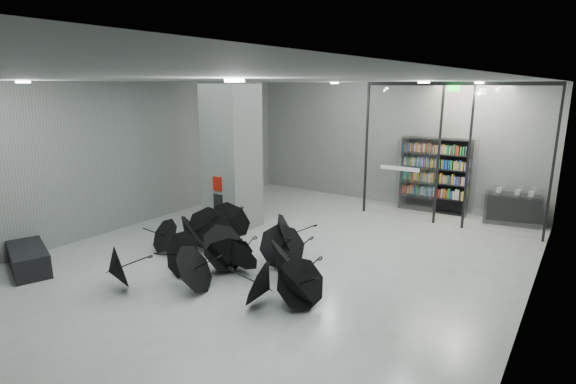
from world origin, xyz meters
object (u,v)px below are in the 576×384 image
Objects in this scene: bookshelf at (434,175)px; shop_counter at (512,209)px; bench at (29,259)px; column at (232,157)px; umbrella_cluster at (231,257)px.

shop_counter is (2.29, -0.08, -0.72)m from bookshelf.
bench is 1.07× the size of shop_counter.
column reaches higher than bookshelf.
column reaches higher than bench.
bookshelf is 1.58× the size of shop_counter.
bench is 12.50m from shop_counter.
bookshelf is 7.51m from umbrella_cluster.
column is 5.40m from bench.
bookshelf is at bearing 48.68° from column.
bookshelf reaches higher than bench.
bookshelf is (4.18, 4.75, -0.84)m from column.
umbrella_cluster is (2.01, -2.40, -1.68)m from column.
umbrella_cluster is at bearing -132.29° from shop_counter.
umbrella_cluster is (-2.16, -7.15, -0.85)m from bookshelf.
column is 8.13m from shop_counter.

